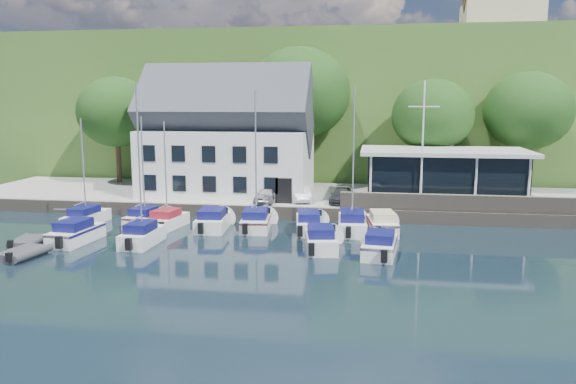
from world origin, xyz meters
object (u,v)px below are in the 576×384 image
boat_r1_0 (83,167)px  boat_r2_0 (76,231)px  car_dgrey (341,195)px  flagpole (423,145)px  boat_r2_3 (321,238)px  club_pavilion (443,175)px  car_white (301,193)px  boat_r2_4 (380,243)px  boat_r1_4 (256,166)px  boat_r2_1 (140,173)px  boat_r1_3 (213,219)px  boat_r1_6 (353,164)px  boat_r1_7 (382,222)px  car_silver (267,195)px  dinghy_1 (22,252)px  boat_r1_1 (143,168)px  boat_r1_2 (166,170)px  boat_r1_5 (309,221)px  car_blue (383,196)px  dinghy_0 (27,240)px

boat_r1_0 → boat_r2_0: size_ratio=1.41×
car_dgrey → boat_r1_0: 19.51m
flagpole → boat_r2_3: size_ratio=1.71×
club_pavilion → car_white: size_ratio=3.59×
flagpole → boat_r2_4: size_ratio=1.67×
boat_r1_4 → boat_r2_1: (-6.20, -5.39, 0.08)m
boat_r1_3 → boat_r2_0: 9.08m
boat_r1_6 → boat_r2_3: (-1.70, -4.93, -3.96)m
boat_r1_7 → car_silver: bearing=144.4°
boat_r1_4 → boat_r2_1: bearing=-145.1°
dinghy_1 → boat_r1_7: bearing=33.0°
boat_r1_1 → boat_r1_2: 1.87m
boat_r1_4 → boat_r2_3: boat_r1_4 is taller
car_white → boat_r1_0: 16.60m
boat_r1_5 → boat_r1_7: 5.02m
car_silver → car_white: bearing=30.2°
boat_r1_3 → boat_r1_7: boat_r1_7 is taller
car_blue → dinghy_0: 25.41m
car_white → dinghy_1: (-14.23, -15.43, -1.24)m
flagpole → boat_r1_2: 18.92m
car_white → boat_r1_3: (-5.42, -6.60, -0.85)m
boat_r1_5 → boat_r2_1: 11.89m
car_dgrey → car_blue: car_blue is taller
boat_r1_1 → boat_r2_0: bearing=-106.8°
car_dgrey → flagpole: 7.41m
dinghy_1 → car_white: bearing=55.4°
car_dgrey → boat_r1_4: bearing=-129.2°
flagpole → boat_r2_3: 12.80m
boat_r1_5 → boat_r1_6: boat_r1_6 is taller
boat_r1_4 → boat_r1_6: (6.74, 0.03, 0.25)m
boat_r2_4 → dinghy_1: bearing=-163.6°
boat_r1_1 → boat_r1_6: size_ratio=0.90×
dinghy_1 → boat_r1_4: bearing=46.5°
car_blue → boat_r1_7: bearing=-71.5°
boat_r1_3 → car_blue: bearing=23.1°
boat_r1_5 → car_white: bearing=94.2°
boat_r1_3 → dinghy_0: size_ratio=2.12×
boat_r1_7 → boat_r2_0: 20.20m
boat_r1_2 → dinghy_0: bearing=-129.8°
boat_r1_7 → dinghy_0: bearing=-170.3°
car_silver → boat_r1_6: boat_r1_6 is taller
flagpole → boat_r2_1: flagpole is taller
boat_r2_1 → boat_r2_3: boat_r2_1 is taller
boat_r1_5 → boat_r1_1: bearing=171.9°
boat_r1_3 → boat_r1_5: boat_r1_3 is taller
car_dgrey → dinghy_1: 23.21m
flagpole → boat_r1_1: bearing=-165.8°
boat_r1_5 → boat_r1_7: bearing=-4.2°
boat_r1_3 → boat_r1_6: 10.53m
boat_r2_0 → boat_r2_3: bearing=6.2°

